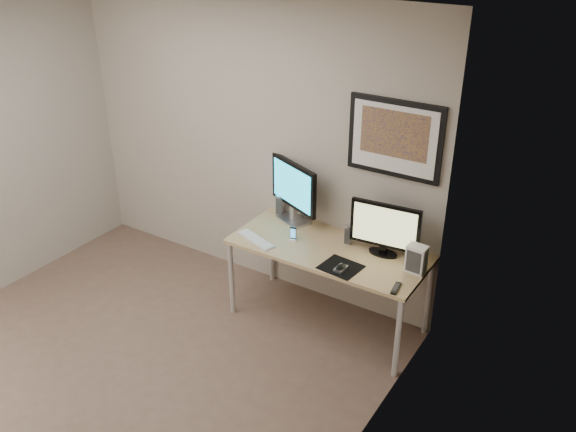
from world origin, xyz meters
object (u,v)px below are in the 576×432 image
Objects in this scene: monitor_large at (294,190)px; speaker_right at (348,234)px; phone_dock at (293,234)px; keyboard at (256,239)px; speaker_left at (280,205)px; fan_unit at (416,259)px; framed_art at (395,138)px; desk at (328,255)px; monitor_tv at (385,228)px.

speaker_right is (0.58, -0.09, -0.22)m from monitor_large.
speaker_right is 0.45m from phone_dock.
speaker_right is 0.41× the size of keyboard.
speaker_left is 0.49m from phone_dock.
phone_dock is at bearing 51.39° from keyboard.
monitor_large is 1.23m from fan_unit.
framed_art reaches higher than speaker_left.
monitor_large is 3.06× the size of speaker_left.
keyboard is at bearing -168.26° from speaker_right.
speaker_right is at bearing 57.05° from desk.
fan_unit is at bearing -26.89° from speaker_right.
framed_art reaches higher than speaker_right.
keyboard is (-0.66, -0.36, -0.08)m from speaker_right.
speaker_left is at bearing 166.45° from monitor_tv.
monitor_tv is (0.41, 0.14, 0.30)m from desk.
monitor_large is 2.58× the size of fan_unit.
speaker_left is at bearing 172.56° from fan_unit.
monitor_large reaches higher than monitor_tv.
speaker_left reaches higher than phone_dock.
speaker_left is at bearing 155.85° from desk.
keyboard is (-0.08, -0.45, -0.29)m from monitor_large.
framed_art reaches higher than monitor_tv.
speaker_left is 1.55× the size of phone_dock.
desk is at bearing -173.95° from fan_unit.
desk is at bearing -5.31° from phone_dock.
speaker_left is (-1.06, 0.15, -0.14)m from monitor_tv.
monitor_large is 0.55m from keyboard.
framed_art is (0.35, 0.33, 0.96)m from desk.
phone_dock is at bearing -170.92° from speaker_right.
monitor_tv is 4.69× the size of phone_dock.
speaker_left is at bearing 121.95° from phone_dock.
monitor_large is 0.90m from monitor_tv.
monitor_tv is 0.76m from phone_dock.
keyboard is (0.09, -0.50, -0.08)m from speaker_left.
phone_dock is (-0.72, -0.19, -0.17)m from monitor_tv.
monitor_tv is at bearing 0.82° from phone_dock.
fan_unit is (1.20, -0.21, -0.19)m from monitor_large.
speaker_right is at bearing 14.37° from monitor_large.
desk is 0.52m from monitor_tv.
desk is at bearing 39.41° from keyboard.
desk is 0.74m from speaker_left.
framed_art is 1.02m from monitor_large.
speaker_left is at bearing -173.00° from monitor_large.
keyboard is (-0.26, -0.16, -0.05)m from phone_dock.
framed_art reaches higher than monitor_large.
keyboard is at bearing -99.43° from speaker_left.
monitor_tv is at bearing 17.05° from monitor_large.
framed_art is 0.87m from speaker_right.
monitor_large is at bearing 154.16° from speaker_right.
keyboard is at bearing -149.46° from framed_art.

